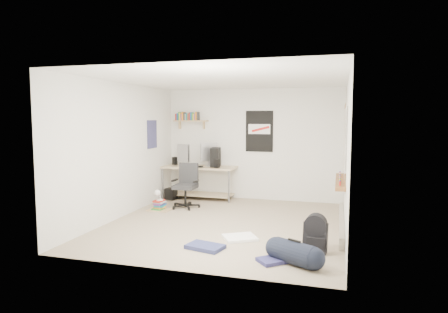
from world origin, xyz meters
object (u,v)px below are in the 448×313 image
(desk, at_px, (200,183))
(book_stack, at_px, (159,203))
(backpack, at_px, (315,238))
(office_chair, at_px, (185,184))
(duffel_bag, at_px, (294,253))

(desk, relative_size, book_stack, 3.93)
(desk, distance_m, backpack, 4.13)
(desk, relative_size, backpack, 3.97)
(backpack, relative_size, book_stack, 0.99)
(office_chair, bearing_deg, book_stack, -140.60)
(desk, height_order, office_chair, office_chair)
(backpack, bearing_deg, office_chair, 148.46)
(backpack, relative_size, duffel_bag, 0.74)
(office_chair, relative_size, duffel_bag, 1.59)
(duffel_bag, bearing_deg, desk, 155.07)
(desk, xyz_separation_m, office_chair, (0.04, -1.00, 0.12))
(duffel_bag, bearing_deg, backpack, 97.04)
(office_chair, height_order, book_stack, office_chair)
(backpack, xyz_separation_m, book_stack, (-3.16, 1.70, -0.05))
(desk, distance_m, office_chair, 1.00)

